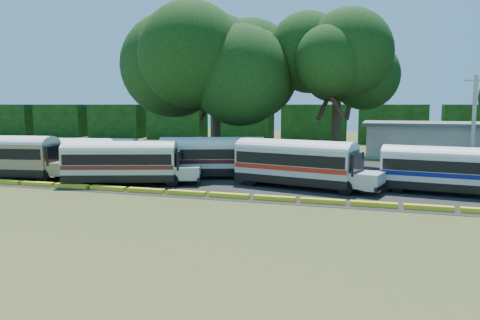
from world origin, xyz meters
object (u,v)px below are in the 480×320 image
(bus_cream_west, at_px, (124,160))
(tree_west, at_px, (216,64))
(bus_red, at_px, (96,153))
(bus_beige, at_px, (5,154))
(bus_white_red, at_px, (298,161))

(bus_cream_west, height_order, tree_west, tree_west)
(bus_red, bearing_deg, bus_cream_west, -52.84)
(bus_beige, bearing_deg, tree_west, 36.78)
(bus_beige, xyz_separation_m, bus_red, (4.98, 5.19, -0.27))
(tree_west, bearing_deg, bus_white_red, -45.73)
(bus_white_red, relative_size, tree_west, 0.74)
(bus_beige, height_order, tree_west, tree_west)
(bus_beige, relative_size, bus_red, 1.15)
(bus_red, height_order, bus_cream_west, bus_cream_west)
(bus_white_red, distance_m, tree_west, 16.40)
(bus_beige, relative_size, bus_white_red, 1.01)
(bus_white_red, bearing_deg, bus_beige, -159.19)
(bus_beige, bearing_deg, bus_red, 37.82)
(bus_red, distance_m, bus_cream_west, 7.46)
(bus_white_red, xyz_separation_m, tree_west, (-10.02, 10.28, 7.92))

